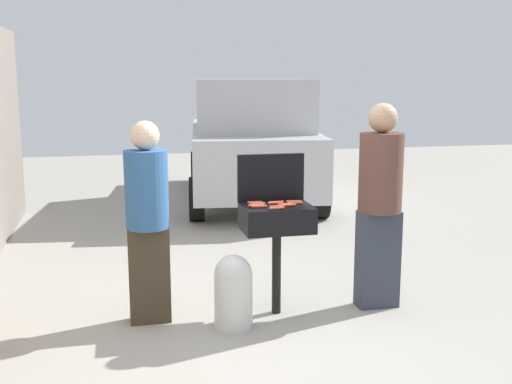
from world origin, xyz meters
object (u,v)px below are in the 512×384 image
hot_dog_7 (256,206)px  hot_dog_9 (276,202)px  hot_dog_11 (277,207)px  person_right (380,199)px  bbq_grill (277,222)px  parked_minivan (250,139)px  hot_dog_2 (285,205)px  hot_dog_5 (294,202)px  hot_dog_10 (275,203)px  propane_tank (233,290)px  hot_dog_0 (259,207)px  hot_dog_6 (277,208)px  hot_dog_3 (258,204)px  person_left (147,215)px  hot_dog_8 (289,205)px  hot_dog_1 (295,203)px  hot_dog_4 (255,203)px

hot_dog_7 → hot_dog_9: (0.20, 0.09, 0.00)m
hot_dog_11 → person_right: size_ratio=0.07×
bbq_grill → parked_minivan: size_ratio=0.21×
person_right → hot_dog_2: bearing=-0.7°
hot_dog_5 → hot_dog_2: bearing=-134.9°
hot_dog_10 → propane_tank: 0.83m
bbq_grill → hot_dog_0: 0.24m
parked_minivan → hot_dog_6: bearing=87.6°
hot_dog_0 → hot_dog_2: (0.24, 0.03, 0.00)m
hot_dog_0 → hot_dog_9: same height
propane_tank → parked_minivan: parked_minivan is taller
hot_dog_3 → person_left: size_ratio=0.08×
hot_dog_5 → parked_minivan: parked_minivan is taller
hot_dog_6 → person_left: (-1.05, 0.22, -0.05)m
propane_tank → hot_dog_0: bearing=31.7°
hot_dog_8 → propane_tank: size_ratio=0.21×
hot_dog_1 → hot_dog_4: 0.35m
hot_dog_4 → hot_dog_6: same height
hot_dog_5 → hot_dog_11: same height
hot_dog_7 → propane_tank: size_ratio=0.21×
person_left → hot_dog_1: bearing=2.9°
person_right → hot_dog_11: bearing=3.2°
person_left → hot_dog_11: bearing=-3.3°
hot_dog_9 → hot_dog_11: 0.18m
bbq_grill → hot_dog_6: 0.23m
hot_dog_7 → hot_dog_11: same height
hot_dog_2 → hot_dog_7: (-0.25, 0.01, 0.00)m
hot_dog_10 → person_left: bearing=179.1°
hot_dog_1 → hot_dog_6: bearing=-140.3°
person_right → person_left: bearing=-3.4°
hot_dog_0 → hot_dog_9: bearing=36.0°
hot_dog_5 → hot_dog_7: (-0.36, -0.09, 0.00)m
hot_dog_1 → hot_dog_8: (-0.08, -0.08, 0.00)m
hot_dog_8 → propane_tank: bearing=-163.2°
hot_dog_6 → person_left: person_left is taller
hot_dog_4 → parked_minivan: parked_minivan is taller
hot_dog_11 → hot_dog_1: bearing=30.2°
hot_dog_6 → propane_tank: (-0.38, -0.06, -0.66)m
hot_dog_8 → hot_dog_6: bearing=-143.0°
hot_dog_7 → hot_dog_10: 0.20m
bbq_grill → hot_dog_8: (0.09, -0.07, 0.16)m
hot_dog_1 → hot_dog_4: size_ratio=1.00×
hot_dog_3 → hot_dog_7: (-0.03, -0.07, 0.00)m
hot_dog_5 → person_right: (0.77, -0.10, 0.01)m
hot_dog_10 → person_right: person_right is taller
hot_dog_9 → person_right: size_ratio=0.07×
hot_dog_10 → hot_dog_7: bearing=-161.2°
hot_dog_3 → hot_dog_11: bearing=-47.1°
hot_dog_11 → parked_minivan: parked_minivan is taller
hot_dog_4 → person_left: size_ratio=0.08×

